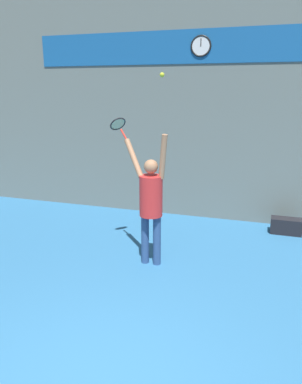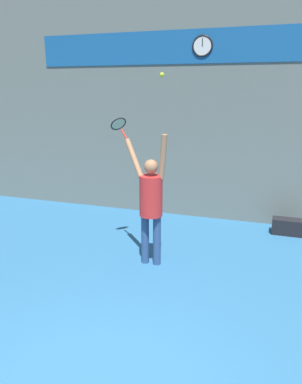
{
  "view_description": "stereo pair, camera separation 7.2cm",
  "coord_description": "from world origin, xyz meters",
  "views": [
    {
      "loc": [
        1.39,
        -2.43,
        2.82
      ],
      "look_at": [
        -0.36,
        3.04,
        1.24
      ],
      "focal_mm": 35.0,
      "sensor_mm": 36.0,
      "label": 1
    },
    {
      "loc": [
        1.45,
        -2.41,
        2.82
      ],
      "look_at": [
        -0.36,
        3.04,
        1.24
      ],
      "focal_mm": 35.0,
      "sensor_mm": 36.0,
      "label": 2
    }
  ],
  "objects": [
    {
      "name": "tennis_racket",
      "position": [
        -1.08,
        3.48,
        2.24
      ],
      "size": [
        0.41,
        0.36,
        0.37
      ],
      "color": "red"
    },
    {
      "name": "back_wall",
      "position": [
        0.0,
        5.69,
        2.5
      ],
      "size": [
        18.0,
        0.1,
        5.0
      ],
      "color": "slate",
      "rests_on": "ground_plane"
    },
    {
      "name": "equipment_bag",
      "position": [
        1.83,
        5.15,
        0.16
      ],
      "size": [
        0.6,
        0.29,
        0.32
      ],
      "color": "black",
      "rests_on": "ground_plane"
    },
    {
      "name": "tennis_player",
      "position": [
        -0.37,
        3.05,
        1.11
      ],
      "size": [
        0.86,
        0.52,
        2.17
      ],
      "color": "#2D4C7F",
      "rests_on": "ground_plane"
    },
    {
      "name": "scoreboard_clock",
      "position": [
        -0.12,
        5.61,
        3.67
      ],
      "size": [
        0.43,
        0.04,
        0.43
      ],
      "color": "white"
    },
    {
      "name": "sponsor_banner",
      "position": [
        0.0,
        5.63,
        3.67
      ],
      "size": [
        7.66,
        0.02,
        0.67
      ],
      "color": "#195B9E"
    },
    {
      "name": "tennis_ball",
      "position": [
        -0.16,
        2.92,
        3.02
      ],
      "size": [
        0.07,
        0.07,
        0.07
      ],
      "color": "#CCDB2D"
    }
  ]
}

